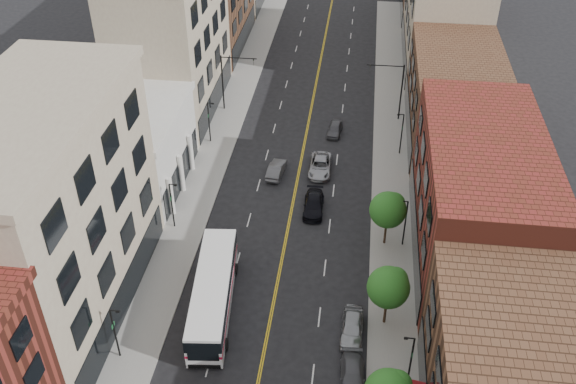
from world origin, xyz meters
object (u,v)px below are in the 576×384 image
at_px(car_lane_behind, 276,169).
at_px(car_lane_a, 314,205).
at_px(city_bus, 213,292).
at_px(car_parked_far, 352,327).
at_px(car_lane_b, 320,166).
at_px(car_parked_mid, 352,376).
at_px(car_lane_c, 335,129).

height_order(car_lane_behind, car_lane_a, car_lane_a).
distance_m(city_bus, car_lane_a, 16.13).
bearing_deg(car_parked_far, car_lane_b, 102.65).
bearing_deg(car_parked_far, car_lane_a, 107.64).
bearing_deg(car_lane_a, city_bus, -117.36).
bearing_deg(city_bus, car_parked_mid, -33.08).
distance_m(car_lane_b, car_lane_c, 8.29).
relative_size(car_lane_b, car_lane_c, 1.36).
distance_m(car_parked_far, car_lane_behind, 23.55).
bearing_deg(car_lane_c, car_lane_behind, -115.88).
height_order(car_lane_a, car_lane_c, car_lane_a).
bearing_deg(car_lane_c, car_parked_mid, -78.87).
xyz_separation_m(city_bus, car_lane_a, (7.04, 14.46, -1.23)).
bearing_deg(car_parked_far, car_lane_behind, 114.52).
height_order(car_parked_far, car_lane_c, car_parked_far).
bearing_deg(city_bus, car_parked_far, -12.70).
bearing_deg(car_parked_mid, car_lane_a, 100.28).
distance_m(car_lane_a, car_lane_c, 15.36).
bearing_deg(car_lane_a, car_parked_far, -75.50).
relative_size(car_lane_behind, car_lane_c, 1.10).
distance_m(city_bus, car_lane_b, 22.74).
relative_size(city_bus, car_lane_c, 3.41).
xyz_separation_m(car_lane_behind, car_lane_b, (4.69, 1.25, 0.03)).
height_order(city_bus, car_lane_b, city_bus).
xyz_separation_m(car_parked_mid, car_lane_c, (-3.57, 35.86, 0.01)).
relative_size(car_parked_mid, car_lane_behind, 1.06).
bearing_deg(car_lane_behind, city_bus, 88.85).
xyz_separation_m(car_lane_behind, car_lane_c, (5.77, 9.48, -0.04)).
bearing_deg(car_lane_behind, car_lane_b, -159.34).
bearing_deg(car_lane_c, car_lane_b, -92.02).
relative_size(city_bus, car_lane_a, 2.70).
bearing_deg(car_lane_b, car_lane_c, 82.09).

